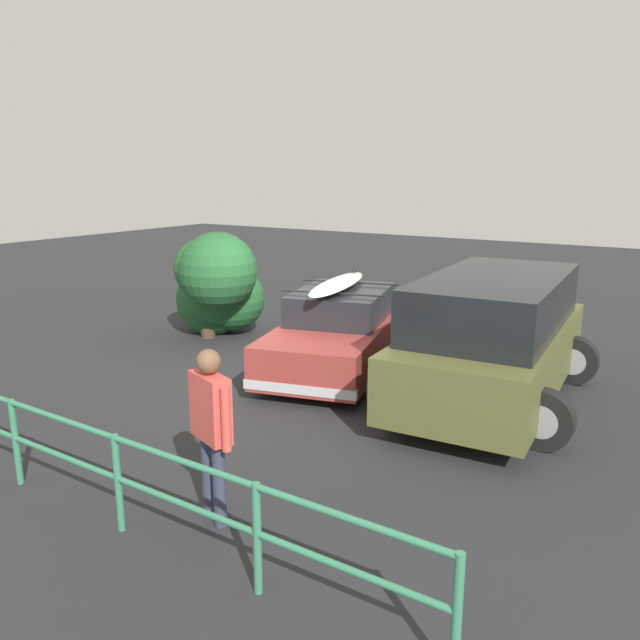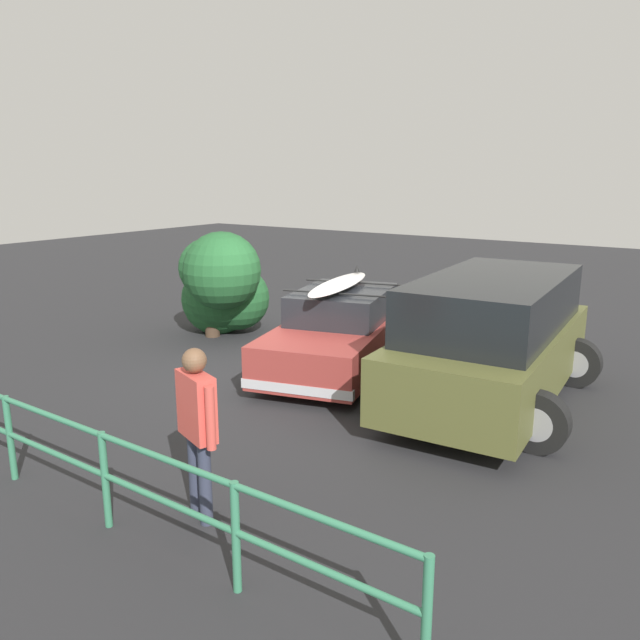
% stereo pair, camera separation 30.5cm
% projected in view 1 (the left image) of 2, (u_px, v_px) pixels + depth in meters
% --- Properties ---
extents(ground_plane, '(44.00, 44.00, 0.02)m').
position_uv_depth(ground_plane, '(282.00, 370.00, 10.54)').
color(ground_plane, '#28282B').
rests_on(ground_plane, ground).
extents(sedan_car, '(2.85, 4.37, 1.60)m').
position_uv_depth(sedan_car, '(339.00, 331.00, 10.57)').
color(sedan_car, '#9E3833').
rests_on(sedan_car, ground).
extents(suv_car, '(2.81, 4.82, 1.85)m').
position_uv_depth(suv_car, '(494.00, 337.00, 8.94)').
color(suv_car, brown).
rests_on(suv_car, ground).
extents(person_bystander, '(0.63, 0.35, 1.71)m').
position_uv_depth(person_bystander, '(211.00, 420.00, 5.76)').
color(person_bystander, '#33384C').
rests_on(person_bystander, ground).
extents(railing_fence, '(8.22, 0.21, 0.95)m').
position_uv_depth(railing_fence, '(62.00, 446.00, 6.12)').
color(railing_fence, '#387F5B').
rests_on(railing_fence, ground).
extents(bush_near_left, '(2.19, 2.10, 2.22)m').
position_uv_depth(bush_near_left, '(217.00, 287.00, 12.42)').
color(bush_near_left, '#4C3828').
rests_on(bush_near_left, ground).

